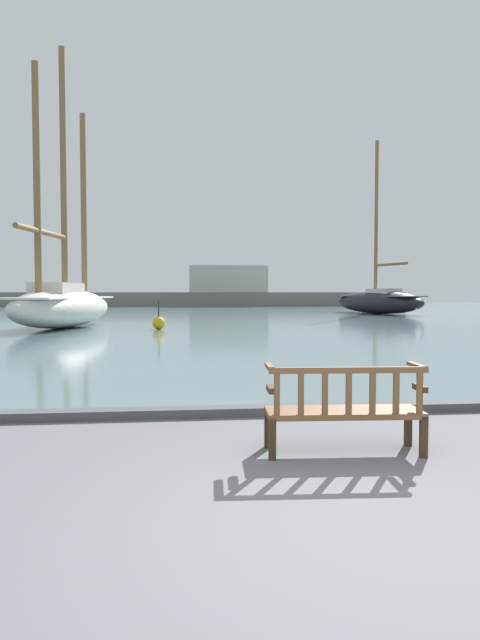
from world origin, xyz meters
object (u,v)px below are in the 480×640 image
object	(u,v)px
park_bench	(344,408)
sailboat_far_port	(63,301)
sailboat_distant_harbor	(378,300)
channel_buoy	(159,323)

from	to	relation	value
park_bench	sailboat_far_port	bearing A→B (deg)	108.09
park_bench	sailboat_distant_harbor	size ratio (longest dim) A/B	0.12
sailboat_distant_harbor	channel_buoy	world-z (taller)	sailboat_distant_harbor
park_bench	channel_buoy	distance (m)	19.32
park_bench	channel_buoy	size ratio (longest dim) A/B	1.30
sailboat_far_port	channel_buoy	bearing A→B (deg)	-22.84
channel_buoy	park_bench	bearing A→B (deg)	-82.60
sailboat_far_port	sailboat_distant_harbor	bearing A→B (deg)	36.86
park_bench	sailboat_distant_harbor	bearing A→B (deg)	69.59
park_bench	sailboat_far_port	size ratio (longest dim) A/B	0.13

